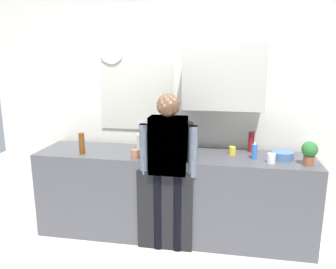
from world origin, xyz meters
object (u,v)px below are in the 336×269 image
(cup_white_mug, at_px, (271,158))
(potted_plant, at_px, (309,152))
(cup_terracotta_mug, at_px, (135,154))
(dish_soap, at_px, (254,151))
(cup_yellow_cup, at_px, (232,151))
(person_at_sink, at_px, (168,160))
(mixing_bowl, at_px, (282,155))
(bottle_red_vinegar, at_px, (251,142))
(person_guest, at_px, (168,160))
(bottle_green_wine, at_px, (156,140))
(storage_canister, at_px, (143,141))
(bottle_amber_beer, at_px, (82,143))
(coffee_maker, at_px, (184,138))

(cup_white_mug, xyz_separation_m, potted_plant, (0.34, 0.00, 0.08))
(cup_terracotta_mug, bearing_deg, dish_soap, 9.82)
(cup_terracotta_mug, distance_m, potted_plant, 1.68)
(cup_yellow_cup, bearing_deg, potted_plant, -17.41)
(person_at_sink, bearing_deg, mixing_bowl, 1.24)
(bottle_red_vinegar, relative_size, cup_terracotta_mug, 2.39)
(cup_terracotta_mug, height_order, dish_soap, dish_soap)
(bottle_red_vinegar, height_order, person_guest, person_guest)
(bottle_red_vinegar, distance_m, cup_terracotta_mug, 1.26)
(bottle_green_wine, bearing_deg, bottle_red_vinegar, 15.01)
(potted_plant, xyz_separation_m, dish_soap, (-0.49, 0.12, -0.05))
(cup_terracotta_mug, distance_m, mixing_bowl, 1.48)
(bottle_red_vinegar, distance_m, bottle_green_wine, 1.03)
(dish_soap, bearing_deg, storage_canister, 172.45)
(bottle_amber_beer, bearing_deg, person_guest, -7.38)
(coffee_maker, bearing_deg, potted_plant, -11.42)
(cup_white_mug, bearing_deg, storage_canister, 168.38)
(bottle_amber_beer, height_order, person_at_sink, person_at_sink)
(potted_plant, xyz_separation_m, storage_canister, (-1.69, 0.27, -0.05))
(coffee_maker, relative_size, cup_yellow_cup, 3.88)
(person_at_sink, bearing_deg, bottle_amber_beer, 158.35)
(person_at_sink, bearing_deg, cup_white_mug, -5.34)
(storage_canister, bearing_deg, cup_white_mug, -11.62)
(dish_soap, height_order, storage_canister, dish_soap)
(potted_plant, bearing_deg, mixing_bowl, 145.17)
(bottle_red_vinegar, relative_size, cup_white_mug, 2.32)
(cup_white_mug, relative_size, storage_canister, 0.56)
(bottle_green_wine, xyz_separation_m, cup_yellow_cup, (0.80, 0.11, -0.11))
(bottle_red_vinegar, bearing_deg, coffee_maker, -169.49)
(bottle_red_vinegar, distance_m, storage_canister, 1.18)
(bottle_red_vinegar, relative_size, mixing_bowl, 1.00)
(mixing_bowl, relative_size, dish_soap, 1.22)
(bottle_green_wine, distance_m, cup_yellow_cup, 0.81)
(coffee_maker, xyz_separation_m, mixing_bowl, (1.01, -0.10, -0.11))
(coffee_maker, xyz_separation_m, person_at_sink, (-0.10, -0.40, -0.13))
(coffee_maker, bearing_deg, bottle_amber_beer, -164.99)
(bottle_green_wine, height_order, person_at_sink, person_at_sink)
(bottle_green_wine, bearing_deg, cup_yellow_cup, 7.92)
(cup_white_mug, distance_m, mixing_bowl, 0.20)
(bottle_green_wine, height_order, mixing_bowl, bottle_green_wine)
(cup_yellow_cup, relative_size, dish_soap, 0.47)
(person_guest, bearing_deg, coffee_maker, -105.36)
(coffee_maker, xyz_separation_m, bottle_amber_beer, (-1.05, -0.28, -0.03))
(storage_canister, xyz_separation_m, person_at_sink, (0.36, -0.43, -0.07))
(cup_white_mug, height_order, mixing_bowl, cup_white_mug)
(bottle_green_wine, bearing_deg, bottle_amber_beer, -169.18)
(bottle_green_wine, distance_m, person_at_sink, 0.35)
(bottle_red_vinegar, bearing_deg, potted_plant, -36.48)
(cup_white_mug, xyz_separation_m, dish_soap, (-0.15, 0.12, 0.03))
(cup_yellow_cup, xyz_separation_m, cup_white_mug, (0.37, -0.22, 0.00))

